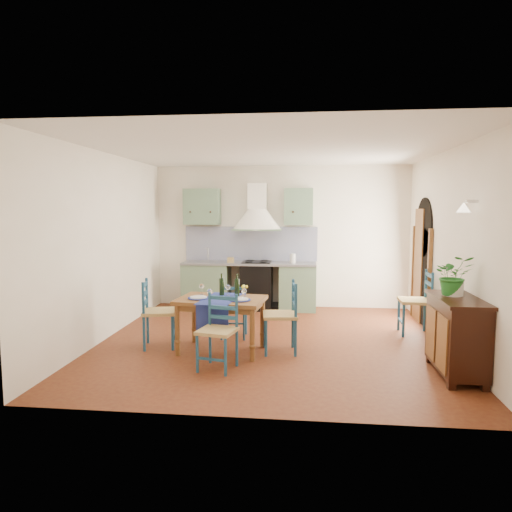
# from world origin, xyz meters

# --- Properties ---
(floor) EXTENTS (5.00, 5.00, 0.00)m
(floor) POSITION_xyz_m (0.00, 0.00, 0.00)
(floor) COLOR #4E1D10
(floor) RESTS_ON ground
(back_wall) EXTENTS (5.00, 0.96, 2.80)m
(back_wall) POSITION_xyz_m (-0.47, 2.29, 1.05)
(back_wall) COLOR white
(back_wall) RESTS_ON ground
(right_wall) EXTENTS (0.26, 5.00, 2.80)m
(right_wall) POSITION_xyz_m (2.50, 0.28, 1.34)
(right_wall) COLOR white
(right_wall) RESTS_ON ground
(left_wall) EXTENTS (0.04, 5.00, 2.80)m
(left_wall) POSITION_xyz_m (-2.50, 0.00, 1.40)
(left_wall) COLOR white
(left_wall) RESTS_ON ground
(ceiling) EXTENTS (5.00, 5.00, 0.01)m
(ceiling) POSITION_xyz_m (0.00, 0.00, 2.80)
(ceiling) COLOR silver
(ceiling) RESTS_ON back_wall
(dining_table) EXTENTS (1.25, 0.96, 1.06)m
(dining_table) POSITION_xyz_m (-0.65, -0.53, 0.66)
(dining_table) COLOR brown
(dining_table) RESTS_ON ground
(chair_near) EXTENTS (0.51, 0.51, 0.91)m
(chair_near) POSITION_xyz_m (-0.56, -1.21, 0.47)
(chair_near) COLOR navy
(chair_near) RESTS_ON ground
(chair_far) EXTENTS (0.41, 0.41, 0.84)m
(chair_far) POSITION_xyz_m (-0.58, 0.14, 0.44)
(chair_far) COLOR navy
(chair_far) RESTS_ON ground
(chair_left) EXTENTS (0.54, 0.54, 0.97)m
(chair_left) POSITION_xyz_m (-1.60, -0.43, 0.50)
(chair_left) COLOR navy
(chair_left) RESTS_ON ground
(chair_right) EXTENTS (0.51, 0.51, 0.98)m
(chair_right) POSITION_xyz_m (0.19, -0.48, 0.51)
(chair_right) COLOR navy
(chair_right) RESTS_ON ground
(chair_spare) EXTENTS (0.48, 0.48, 1.01)m
(chair_spare) POSITION_xyz_m (2.24, 0.64, 0.52)
(chair_spare) COLOR navy
(chair_spare) RESTS_ON ground
(sideboard) EXTENTS (0.50, 1.05, 0.94)m
(sideboard) POSITION_xyz_m (2.26, -1.15, 0.51)
(sideboard) COLOR black
(sideboard) RESTS_ON ground
(potted_plant) EXTENTS (0.44, 0.38, 0.48)m
(potted_plant) POSITION_xyz_m (2.24, -1.01, 1.18)
(potted_plant) COLOR #227227
(potted_plant) RESTS_ON sideboard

